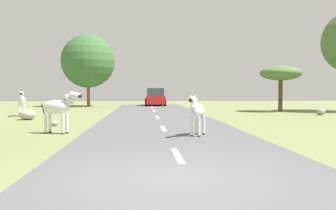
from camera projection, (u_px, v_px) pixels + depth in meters
name	position (u px, v px, depth m)	size (l,w,h in m)	color
ground_plane	(169.00, 178.00, 6.64)	(90.00, 90.00, 0.00)	olive
road	(188.00, 176.00, 6.67)	(6.00, 64.00, 0.05)	#56595B
lane_markings	(196.00, 190.00, 5.67)	(0.16, 56.00, 0.01)	silver
zebra_0	(197.00, 111.00, 12.34)	(0.84, 1.42, 1.43)	silver
zebra_1	(22.00, 101.00, 22.14)	(0.78, 1.64, 1.60)	silver
zebra_2	(58.00, 108.00, 13.35)	(1.63, 0.85, 1.61)	silver
car_0	(155.00, 97.00, 36.16)	(2.04, 4.35, 1.74)	red
tree_1	(88.00, 61.00, 34.76)	(5.14, 5.14, 6.95)	brown
tree_3	(281.00, 74.00, 26.64)	(3.05, 3.05, 3.39)	#4C3823
rock_0	(28.00, 114.00, 19.57)	(0.86, 0.88, 0.58)	#A89E8C
rock_1	(320.00, 112.00, 23.11)	(0.61, 0.51, 0.45)	gray
rock_4	(54.00, 123.00, 16.14)	(0.38, 0.29, 0.25)	#A89E8C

